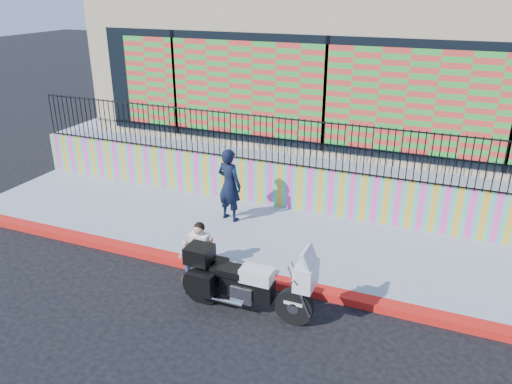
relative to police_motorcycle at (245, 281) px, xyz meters
The scene contains 10 objects.
ground 1.15m from the police_motorcycle, 94.04° to the left, with size 90.00×90.00×0.00m, color black.
red_curb 1.11m from the police_motorcycle, 94.04° to the left, with size 16.00×0.30×0.15m, color red.
sidewalk 2.67m from the police_motorcycle, 91.49° to the left, with size 16.00×3.00×0.15m, color #8790A2.
mural_wall 4.22m from the police_motorcycle, 90.93° to the left, with size 16.00×0.20×1.10m, color #FF43A8.
metal_fence 4.39m from the police_motorcycle, 90.93° to the left, with size 15.80×0.04×1.20m, color black, non-canonical shape.
elevated_platform 9.32m from the police_motorcycle, 90.42° to the left, with size 16.00×10.00×1.25m, color #8790A2.
storefront_building 9.47m from the police_motorcycle, 90.43° to the left, with size 14.00×8.06×4.00m.
police_motorcycle is the anchor object (origin of this frame).
police_officer 3.49m from the police_motorcycle, 119.36° to the left, with size 0.64×0.42×1.75m, color black.
seated_man 1.55m from the police_motorcycle, 150.96° to the left, with size 0.54×0.71×1.06m.
Camera 1 is at (3.04, -7.68, 5.35)m, focal length 35.00 mm.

